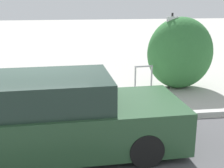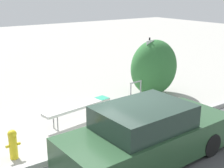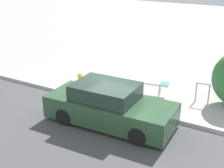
% 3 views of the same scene
% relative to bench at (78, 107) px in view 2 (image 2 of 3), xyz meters
% --- Properties ---
extents(ground_plane, '(60.00, 60.00, 0.00)m').
position_rel_bench_xyz_m(ground_plane, '(-0.33, -1.75, -0.50)').
color(ground_plane, '#ADAAA3').
extents(curb, '(60.00, 0.20, 0.13)m').
position_rel_bench_xyz_m(curb, '(-0.33, -1.75, -0.43)').
color(curb, '#B7B7B2').
rests_on(curb, ground_plane).
extents(bench, '(2.43, 0.74, 0.55)m').
position_rel_bench_xyz_m(bench, '(0.00, 0.00, 0.00)').
color(bench, gray).
rests_on(bench, ground_plane).
extents(bike_rack, '(0.55, 0.09, 0.83)m').
position_rel_bench_xyz_m(bike_rack, '(2.56, 0.28, 0.00)').
color(bike_rack, '#99999E').
rests_on(bike_rack, ground_plane).
extents(sign_post, '(0.36, 0.08, 2.30)m').
position_rel_bench_xyz_m(sign_post, '(3.46, 0.61, 0.89)').
color(sign_post, black).
rests_on(sign_post, ground_plane).
extents(fire_hydrant, '(0.36, 0.22, 0.77)m').
position_rel_bench_xyz_m(fire_hydrant, '(-2.42, -1.07, -0.09)').
color(fire_hydrant, gold).
rests_on(fire_hydrant, ground_plane).
extents(shrub_hedge, '(2.04, 1.45, 2.19)m').
position_rel_bench_xyz_m(shrub_hedge, '(3.78, 0.66, 0.59)').
color(shrub_hedge, '#337038').
rests_on(shrub_hedge, ground_plane).
extents(parked_car_near, '(4.52, 1.93, 1.45)m').
position_rel_bench_xyz_m(parked_car_near, '(0.20, -3.02, 0.16)').
color(parked_car_near, black).
rests_on(parked_car_near, ground_plane).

